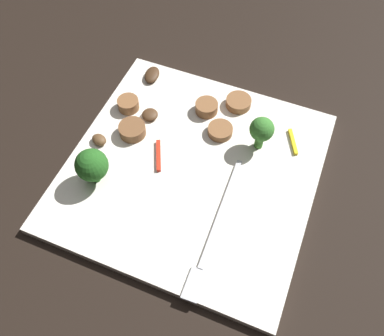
{
  "coord_description": "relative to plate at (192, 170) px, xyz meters",
  "views": [
    {
      "loc": [
        0.25,
        0.1,
        0.43
      ],
      "look_at": [
        0.0,
        0.0,
        0.01
      ],
      "focal_mm": 38.26,
      "sensor_mm": 36.0,
      "label": 1
    }
  ],
  "objects": [
    {
      "name": "mushroom_1",
      "position": [
        -0.12,
        -0.11,
        0.01
      ],
      "size": [
        0.03,
        0.03,
        0.01
      ],
      "primitive_type": "ellipsoid",
      "rotation": [
        0.0,
        0.0,
        3.32
      ],
      "color": "#422B19",
      "rests_on": "plate"
    },
    {
      "name": "ground_plane",
      "position": [
        0.0,
        0.0,
        -0.01
      ],
      "size": [
        1.4,
        1.4,
        0.0
      ],
      "primitive_type": "plane",
      "color": "black"
    },
    {
      "name": "sausage_slice_4",
      "position": [
        -0.06,
        -0.12,
        0.01
      ],
      "size": [
        0.04,
        0.04,
        0.01
      ],
      "primitive_type": "cylinder",
      "rotation": [
        0.0,
        0.0,
        1.0
      ],
      "color": "brown",
      "rests_on": "plate"
    },
    {
      "name": "sausage_slice_3",
      "position": [
        -0.06,
        0.01,
        0.01
      ],
      "size": [
        0.04,
        0.04,
        0.01
      ],
      "primitive_type": "cylinder",
      "rotation": [
        0.0,
        0.0,
        1.95
      ],
      "color": "brown",
      "rests_on": "plate"
    },
    {
      "name": "pepper_strip_1",
      "position": [
        -0.0,
        -0.04,
        0.01
      ],
      "size": [
        0.04,
        0.02,
        0.0
      ],
      "primitive_type": "cube",
      "rotation": [
        0.0,
        0.0,
        3.59
      ],
      "color": "red",
      "rests_on": "plate"
    },
    {
      "name": "plate",
      "position": [
        0.0,
        0.0,
        0.0
      ],
      "size": [
        0.3,
        0.3,
        0.01
      ],
      "primitive_type": "cube",
      "color": "white",
      "rests_on": "ground_plane"
    },
    {
      "name": "sausage_slice_1",
      "position": [
        -0.02,
        -0.09,
        0.01
      ],
      "size": [
        0.04,
        0.04,
        0.01
      ],
      "primitive_type": "cylinder",
      "rotation": [
        0.0,
        0.0,
        3.09
      ],
      "color": "brown",
      "rests_on": "plate"
    },
    {
      "name": "fork",
      "position": [
        0.07,
        0.05,
        0.01
      ],
      "size": [
        0.18,
        0.02,
        0.0
      ],
      "rotation": [
        0.0,
        0.0,
        0.03
      ],
      "color": "silver",
      "rests_on": "plate"
    },
    {
      "name": "pepper_strip_0",
      "position": [
        -0.08,
        0.1,
        0.01
      ],
      "size": [
        0.04,
        0.02,
        0.0
      ],
      "primitive_type": "cube",
      "rotation": [
        0.0,
        0.0,
        3.61
      ],
      "color": "yellow",
      "rests_on": "plate"
    },
    {
      "name": "mushroom_0",
      "position": [
        0.01,
        -0.12,
        0.01
      ],
      "size": [
        0.02,
        0.02,
        0.01
      ],
      "primitive_type": "ellipsoid",
      "rotation": [
        0.0,
        0.0,
        1.28
      ],
      "color": "brown",
      "rests_on": "plate"
    },
    {
      "name": "broccoli_floret_1",
      "position": [
        0.06,
        -0.1,
        0.04
      ],
      "size": [
        0.04,
        0.04,
        0.05
      ],
      "color": "#296420",
      "rests_on": "plate"
    },
    {
      "name": "sausage_slice_0",
      "position": [
        -0.09,
        -0.02,
        0.01
      ],
      "size": [
        0.03,
        0.03,
        0.01
      ],
      "primitive_type": "cylinder",
      "rotation": [
        0.0,
        0.0,
        3.05
      ],
      "color": "brown",
      "rests_on": "plate"
    },
    {
      "name": "mushroom_2",
      "position": [
        -0.05,
        -0.08,
        0.01
      ],
      "size": [
        0.03,
        0.03,
        0.01
      ],
      "primitive_type": "ellipsoid",
      "rotation": [
        0.0,
        0.0,
        0.85
      ],
      "color": "#4C331E",
      "rests_on": "plate"
    },
    {
      "name": "sausage_slice_2",
      "position": [
        -0.12,
        0.02,
        0.01
      ],
      "size": [
        0.05,
        0.05,
        0.01
      ],
      "primitive_type": "cylinder",
      "rotation": [
        0.0,
        0.0,
        0.73
      ],
      "color": "brown",
      "rests_on": "plate"
    },
    {
      "name": "broccoli_floret_0",
      "position": [
        -0.06,
        0.07,
        0.04
      ],
      "size": [
        0.03,
        0.03,
        0.05
      ],
      "color": "#408630",
      "rests_on": "plate"
    }
  ]
}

